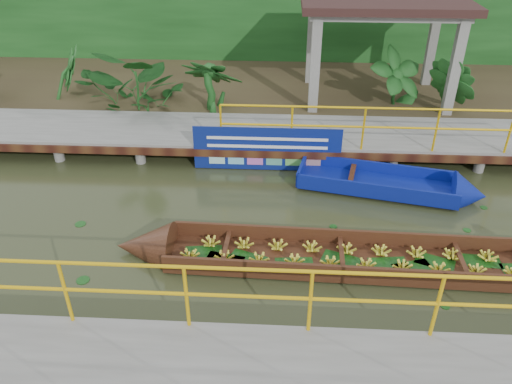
{
  "coord_description": "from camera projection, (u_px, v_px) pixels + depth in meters",
  "views": [
    {
      "loc": [
        0.36,
        -7.79,
        5.68
      ],
      "look_at": [
        -0.09,
        0.5,
        0.6
      ],
      "focal_mm": 35.0,
      "sensor_mm": 36.0,
      "label": 1
    }
  ],
  "objects": [
    {
      "name": "blue_banner",
      "position": [
        267.0,
        149.0,
        11.44
      ],
      "size": [
        3.39,
        0.04,
        1.06
      ],
      "color": "navy",
      "rests_on": "ground"
    },
    {
      "name": "far_dock",
      "position": [
        267.0,
        135.0,
        12.29
      ],
      "size": [
        16.0,
        2.06,
        1.66
      ],
      "color": "slate",
      "rests_on": "ground"
    },
    {
      "name": "vendor_boat",
      "position": [
        419.0,
        259.0,
        8.59
      ],
      "size": [
        10.12,
        1.34,
        2.08
      ],
      "rotation": [
        0.0,
        0.0,
        -0.03
      ],
      "color": "#391A0F",
      "rests_on": "ground"
    },
    {
      "name": "land_strip",
      "position": [
        271.0,
        88.0,
        15.89
      ],
      "size": [
        30.0,
        8.0,
        0.45
      ],
      "primitive_type": "cube",
      "color": "#312418",
      "rests_on": "ground"
    },
    {
      "name": "pavilion",
      "position": [
        383.0,
        12.0,
        13.37
      ],
      "size": [
        4.4,
        3.0,
        3.0
      ],
      "color": "slate",
      "rests_on": "ground"
    },
    {
      "name": "moored_blue_boat",
      "position": [
        422.0,
        189.0,
        10.67
      ],
      "size": [
        4.06,
        1.81,
        0.94
      ],
      "rotation": [
        0.0,
        0.0,
        -0.21
      ],
      "color": "navy",
      "rests_on": "ground"
    },
    {
      "name": "foliage_backdrop",
      "position": [
        274.0,
        13.0,
        17.09
      ],
      "size": [
        30.0,
        0.8,
        4.0
      ],
      "primitive_type": "cube",
      "color": "#133C13",
      "rests_on": "ground"
    },
    {
      "name": "ground",
      "position": [
        259.0,
        232.0,
        9.62
      ],
      "size": [
        80.0,
        80.0,
        0.0
      ],
      "primitive_type": "plane",
      "color": "#2C3118",
      "rests_on": "ground"
    },
    {
      "name": "tropical_plants",
      "position": [
        205.0,
        80.0,
        13.59
      ],
      "size": [
        14.2,
        1.2,
        1.5
      ],
      "color": "#133C13",
      "rests_on": "ground"
    }
  ]
}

